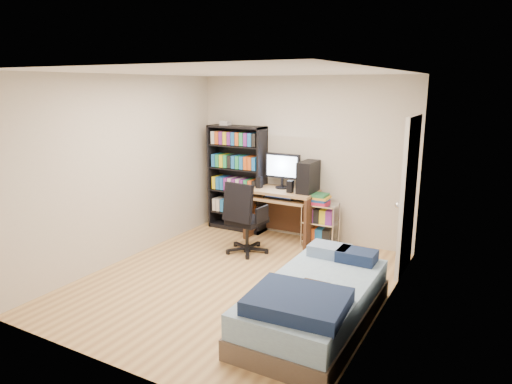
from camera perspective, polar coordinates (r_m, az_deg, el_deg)
The scene contains 7 objects.
room at distance 5.34m, azimuth -2.63°, elevation 1.23°, with size 3.58×4.08×2.58m.
media_shelf at distance 7.51m, azimuth -2.38°, elevation 1.89°, with size 0.97×0.32×1.79m.
computer_desk at distance 7.01m, azimuth 4.25°, elevation -0.33°, with size 1.06×0.61×1.33m.
office_chair at distance 6.53m, azimuth -1.36°, elevation -4.83°, with size 0.68×0.68×1.05m.
wire_cart at distance 6.83m, azimuth 8.10°, elevation -2.50°, with size 0.51×0.38×0.80m.
bed at distance 4.71m, azimuth 7.36°, elevation -13.51°, with size 1.00×1.99×0.57m.
door at distance 6.04m, azimuth 18.50°, elevation -0.48°, with size 0.12×0.80×2.00m.
Camera 1 is at (2.74, -4.45, 2.36)m, focal length 32.00 mm.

